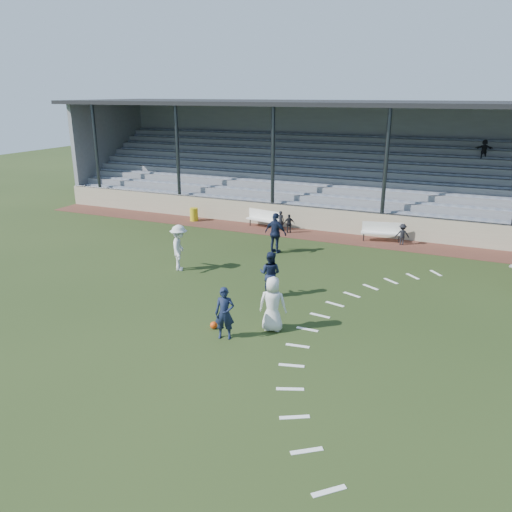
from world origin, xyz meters
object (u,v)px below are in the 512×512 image
Objects in this scene: trash_bin at (194,214)px; football at (214,325)px; bench_right at (382,230)px; player_white_lead at (273,304)px; player_navy_lead at (225,313)px; bench_left at (264,217)px.

trash_bin reaches higher than football.
bench_right is 10.67m from trash_bin.
player_white_lead reaches higher than trash_bin.
football is at bearing 129.63° from player_navy_lead.
football is 0.13× the size of player_white_lead.
player_navy_lead reaches higher than football.
bench_left reaches higher than trash_bin.
trash_bin is at bearing -165.64° from bench_left.
player_white_lead is (9.30, -11.10, 0.48)m from trash_bin.
bench_right is at bearing 75.43° from football.
player_navy_lead is at bearing -61.09° from bench_left.
bench_right is (6.41, -0.10, 0.00)m from bench_left.
trash_bin is (-10.67, -0.13, -0.19)m from bench_right.
player_white_lead is (-1.37, -11.23, 0.29)m from bench_right.
trash_bin is 0.46× the size of player_navy_lead.
player_white_lead reaches higher than bench_left.
player_navy_lead is at bearing -113.54° from bench_right.
player_navy_lead is at bearing 33.42° from player_white_lead.
player_navy_lead reaches higher than bench_right.
football is at bearing -63.20° from bench_left.
football is at bearing -116.71° from bench_right.
player_white_lead is at bearing 27.59° from player_navy_lead.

